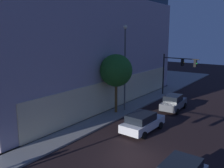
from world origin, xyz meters
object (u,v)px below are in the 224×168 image
sidewalk_tree (116,71)px  car_grey (173,102)px  street_lamp_sidewalk (125,59)px  traffic_light_far_corner (177,67)px  modern_building (45,37)px  car_white (142,122)px

sidewalk_tree → car_grey: (4.71, -4.52, -3.75)m
street_lamp_sidewalk → car_grey: 7.35m
street_lamp_sidewalk → traffic_light_far_corner: bearing=-13.6°
modern_building → car_grey: modern_building is taller
modern_building → car_white: size_ratio=6.21×
traffic_light_far_corner → sidewalk_tree: 10.82m
street_lamp_sidewalk → sidewalk_tree: street_lamp_sidewalk is taller
sidewalk_tree → car_grey: sidewalk_tree is taller
traffic_light_far_corner → car_white: bearing=-170.8°
car_white → car_grey: bearing=1.2°
car_white → car_grey: (7.47, 0.15, 0.03)m
traffic_light_far_corner → car_grey: traffic_light_far_corner is taller
traffic_light_far_corner → sidewalk_tree: size_ratio=0.90×
modern_building → sidewalk_tree: 13.86m
sidewalk_tree → car_white: bearing=-120.6°
modern_building → car_grey: size_ratio=6.60×
street_lamp_sidewalk → car_grey: (3.47, -4.24, -4.91)m
sidewalk_tree → car_grey: size_ratio=1.40×
sidewalk_tree → car_grey: 7.53m
street_lamp_sidewalk → car_white: 7.72m
traffic_light_far_corner → street_lamp_sidewalk: size_ratio=0.61×
modern_building → street_lamp_sidewalk: 13.79m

